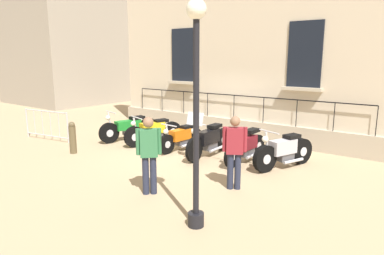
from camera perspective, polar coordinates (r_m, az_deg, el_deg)
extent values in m
plane|color=tan|center=(10.66, 1.12, -3.92)|extent=(60.00, 60.00, 0.00)
cube|color=beige|center=(12.51, 8.35, 17.43)|extent=(0.60, 10.76, 8.30)
cube|color=#B1A48F|center=(12.36, 7.00, -0.18)|extent=(0.20, 10.76, 0.70)
cube|color=black|center=(11.19, 18.28, 11.49)|extent=(0.06, 1.05, 1.99)
cube|color=#BCAE97|center=(11.15, 17.81, 6.13)|extent=(0.24, 1.25, 0.10)
cube|color=black|center=(13.48, -1.54, 11.96)|extent=(0.06, 1.05, 1.99)
cube|color=#BCAE97|center=(13.45, -1.73, 7.51)|extent=(0.24, 1.25, 0.10)
cube|color=black|center=(12.14, 7.04, 5.35)|extent=(0.03, 9.04, 0.03)
cylinder|color=black|center=(14.94, -8.26, 4.82)|extent=(0.02, 0.02, 0.85)
cylinder|color=black|center=(14.17, -5.01, 4.54)|extent=(0.02, 0.02, 0.85)
cylinder|color=black|center=(13.45, -1.41, 4.20)|extent=(0.02, 0.02, 0.85)
cylinder|color=black|center=(12.78, 2.59, 3.81)|extent=(0.02, 0.02, 0.85)
cylinder|color=black|center=(12.19, 6.99, 3.36)|extent=(0.02, 0.02, 0.85)
cylinder|color=black|center=(11.68, 11.81, 2.85)|extent=(0.02, 0.02, 0.85)
cylinder|color=black|center=(11.26, 17.02, 2.27)|extent=(0.02, 0.02, 0.85)
cylinder|color=black|center=(10.94, 22.58, 1.62)|extent=(0.02, 0.02, 0.85)
cylinder|color=black|center=(10.73, 28.42, 0.94)|extent=(0.02, 0.02, 0.85)
cylinder|color=black|center=(11.87, -13.64, -0.90)|extent=(0.71, 0.30, 0.70)
cylinder|color=silver|center=(11.87, -13.64, -0.90)|extent=(0.28, 0.20, 0.25)
cylinder|color=black|center=(12.56, -7.28, 0.02)|extent=(0.71, 0.30, 0.70)
cylinder|color=silver|center=(12.56, -7.28, 0.02)|extent=(0.28, 0.20, 0.25)
cube|color=#1E842D|center=(12.14, -10.61, 0.45)|extent=(0.95, 0.55, 0.31)
cube|color=#4C4C51|center=(12.23, -10.16, -0.56)|extent=(0.59, 0.39, 0.25)
cube|color=black|center=(12.27, -9.15, 1.64)|extent=(0.56, 0.41, 0.10)
cylinder|color=silver|center=(11.82, -13.50, 0.80)|extent=(0.17, 0.10, 0.71)
cylinder|color=silver|center=(11.78, -13.36, 2.51)|extent=(0.22, 0.70, 0.04)
sphere|color=white|center=(11.76, -13.85, 1.59)|extent=(0.16, 0.16, 0.16)
cylinder|color=silver|center=(12.18, -9.02, -1.16)|extent=(0.80, 0.29, 0.08)
cylinder|color=black|center=(11.16, -9.59, -1.55)|extent=(0.69, 0.33, 0.69)
cylinder|color=silver|center=(11.16, -9.59, -1.55)|extent=(0.27, 0.21, 0.24)
cylinder|color=black|center=(11.84, -3.35, -0.66)|extent=(0.69, 0.33, 0.69)
cylinder|color=silver|center=(11.84, -3.35, -0.66)|extent=(0.27, 0.21, 0.24)
cube|color=gold|center=(11.41, -6.62, -0.05)|extent=(0.87, 0.56, 0.36)
cube|color=#4C4C51|center=(11.51, -6.16, -1.23)|extent=(0.54, 0.40, 0.24)
cube|color=black|center=(11.54, -5.20, 1.13)|extent=(0.52, 0.42, 0.10)
cylinder|color=silver|center=(11.12, -9.42, 0.05)|extent=(0.17, 0.11, 0.63)
cylinder|color=silver|center=(11.08, -9.24, 1.65)|extent=(0.25, 0.69, 0.04)
sphere|color=white|center=(11.06, -9.76, 0.67)|extent=(0.16, 0.16, 0.16)
cylinder|color=silver|center=(11.46, -5.04, -1.88)|extent=(0.72, 0.30, 0.08)
cylinder|color=black|center=(10.27, -4.26, -2.81)|extent=(0.61, 0.16, 0.60)
cylinder|color=silver|center=(10.27, -4.26, -2.81)|extent=(0.22, 0.14, 0.21)
cylinder|color=black|center=(11.15, 0.50, -1.63)|extent=(0.61, 0.16, 0.60)
cylinder|color=silver|center=(11.15, 0.50, -1.63)|extent=(0.22, 0.14, 0.21)
cube|color=orange|center=(10.62, -1.98, -1.18)|extent=(0.74, 0.37, 0.33)
cube|color=#4C4C51|center=(10.74, -1.59, -2.31)|extent=(0.45, 0.28, 0.21)
cube|color=black|center=(10.79, -0.86, 0.12)|extent=(0.43, 0.31, 0.10)
cylinder|color=silver|center=(10.24, -4.08, -1.22)|extent=(0.16, 0.08, 0.58)
cylinder|color=silver|center=(10.21, -3.90, 0.38)|extent=(0.10, 0.65, 0.04)
sphere|color=white|center=(10.17, -4.38, -0.71)|extent=(0.16, 0.16, 0.16)
cylinder|color=silver|center=(10.75, -0.49, -2.87)|extent=(0.65, 0.14, 0.08)
cylinder|color=black|center=(9.45, 0.37, -3.73)|extent=(0.70, 0.12, 0.70)
cylinder|color=silver|center=(9.45, 0.37, -3.73)|extent=(0.25, 0.13, 0.25)
cylinder|color=black|center=(10.69, 5.06, -1.97)|extent=(0.70, 0.12, 0.70)
cylinder|color=silver|center=(10.69, 5.06, -1.97)|extent=(0.25, 0.13, 0.25)
cube|color=black|center=(9.97, 2.72, -1.55)|extent=(0.86, 0.30, 0.39)
cube|color=#4C4C51|center=(10.11, 3.01, -2.93)|extent=(0.52, 0.24, 0.25)
cube|color=black|center=(10.20, 3.80, 0.24)|extent=(0.48, 0.26, 0.10)
cylinder|color=silver|center=(9.41, 0.55, -1.56)|extent=(0.16, 0.06, 0.72)
cylinder|color=silver|center=(9.37, 0.73, 0.61)|extent=(0.05, 0.62, 0.04)
sphere|color=white|center=(9.31, 0.30, -0.59)|extent=(0.16, 0.16, 0.16)
cylinder|color=silver|center=(10.20, 4.23, -3.53)|extent=(0.77, 0.10, 0.08)
cube|color=silver|center=(9.30, 0.52, 1.47)|extent=(0.13, 0.51, 0.36)
cylinder|color=black|center=(9.04, 6.70, -4.71)|extent=(0.65, 0.13, 0.65)
cylinder|color=silver|center=(9.04, 6.70, -4.71)|extent=(0.23, 0.13, 0.23)
cylinder|color=black|center=(10.19, 10.86, -2.98)|extent=(0.65, 0.13, 0.65)
cylinder|color=silver|center=(10.19, 10.86, -2.98)|extent=(0.23, 0.13, 0.23)
cube|color=maroon|center=(9.51, 8.79, -2.61)|extent=(0.94, 0.32, 0.35)
cube|color=#4C4C51|center=(9.66, 9.05, -3.92)|extent=(0.57, 0.25, 0.23)
cube|color=black|center=(9.77, 9.96, -0.54)|extent=(0.53, 0.28, 0.10)
cylinder|color=silver|center=(8.99, 6.92, -2.54)|extent=(0.16, 0.07, 0.69)
cylinder|color=silver|center=(8.96, 7.14, -0.35)|extent=(0.06, 0.63, 0.04)
sphere|color=white|center=(8.90, 6.71, -1.61)|extent=(0.16, 0.16, 0.16)
cylinder|color=silver|center=(9.77, 10.37, -4.47)|extent=(0.84, 0.11, 0.08)
cylinder|color=black|center=(8.82, 12.04, -5.11)|extent=(0.71, 0.39, 0.70)
cylinder|color=silver|center=(8.82, 12.04, -5.11)|extent=(0.29, 0.25, 0.25)
cylinder|color=black|center=(9.79, 17.75, -3.76)|extent=(0.71, 0.39, 0.70)
cylinder|color=silver|center=(9.79, 17.75, -3.76)|extent=(0.29, 0.25, 0.25)
cube|color=#B2B2BC|center=(9.20, 14.91, -3.12)|extent=(0.82, 0.56, 0.37)
cube|color=#4C4C51|center=(9.34, 15.25, -4.56)|extent=(0.51, 0.39, 0.25)
cube|color=black|center=(9.37, 16.30, -1.42)|extent=(0.50, 0.41, 0.10)
cylinder|color=silver|center=(8.77, 12.37, -2.91)|extent=(0.17, 0.11, 0.69)
cylinder|color=silver|center=(8.72, 12.70, -0.68)|extent=(0.27, 0.64, 0.04)
sphere|color=white|center=(8.68, 12.09, -1.93)|extent=(0.16, 0.16, 0.16)
cylinder|color=silver|center=(9.37, 16.54, -5.37)|extent=(0.67, 0.32, 0.08)
cylinder|color=black|center=(6.08, 0.65, -15.05)|extent=(0.28, 0.28, 0.24)
cylinder|color=black|center=(5.54, 0.69, 0.27)|extent=(0.10, 0.10, 3.51)
sphere|color=white|center=(5.48, 0.74, 19.11)|extent=(0.32, 0.32, 0.32)
cylinder|color=#B7B7BF|center=(13.82, -25.78, 0.73)|extent=(0.05, 0.05, 1.05)
cylinder|color=#B7B7BF|center=(12.26, -20.00, -0.06)|extent=(0.05, 0.05, 1.05)
cylinder|color=#B7B7BF|center=(12.94, -23.23, 2.51)|extent=(0.37, 2.03, 0.04)
cylinder|color=#B7B7BF|center=(13.09, -22.93, -1.25)|extent=(0.37, 2.03, 0.04)
cylinder|color=#B7B7BF|center=(13.48, -24.75, 0.90)|extent=(0.02, 0.02, 0.87)
cylinder|color=#B7B7BF|center=(13.17, -23.66, 0.76)|extent=(0.02, 0.02, 0.87)
cylinder|color=#B7B7BF|center=(12.85, -22.50, 0.61)|extent=(0.02, 0.02, 0.87)
cylinder|color=#B7B7BF|center=(12.54, -21.29, 0.45)|extent=(0.02, 0.02, 0.87)
cylinder|color=brown|center=(10.91, -19.25, -1.94)|extent=(0.21, 0.21, 0.84)
sphere|color=brown|center=(10.82, -19.41, 0.43)|extent=(0.19, 0.19, 0.19)
cylinder|color=#23283D|center=(7.33, -7.72, -7.91)|extent=(0.14, 0.14, 0.82)
cylinder|color=#23283D|center=(7.34, -6.46, -7.87)|extent=(0.14, 0.14, 0.82)
cube|color=#337247|center=(7.13, -7.23, -2.56)|extent=(0.41, 0.41, 0.58)
sphere|color=#8C664C|center=(7.04, -7.32, 0.86)|extent=(0.22, 0.22, 0.22)
cylinder|color=#337247|center=(7.13, -9.00, -2.38)|extent=(0.09, 0.09, 0.55)
cylinder|color=#337247|center=(7.13, -5.47, -2.28)|extent=(0.09, 0.09, 0.55)
cylinder|color=#23283D|center=(7.60, 6.40, -7.23)|extent=(0.14, 0.14, 0.81)
cylinder|color=#23283D|center=(7.61, 7.61, -7.25)|extent=(0.14, 0.14, 0.81)
cube|color=maroon|center=(7.41, 7.13, -2.19)|extent=(0.38, 0.42, 0.57)
sphere|color=#8C664C|center=(7.32, 7.22, 1.05)|extent=(0.22, 0.22, 0.22)
cylinder|color=maroon|center=(7.40, 5.44, -1.94)|extent=(0.09, 0.09, 0.54)
cylinder|color=maroon|center=(7.42, 8.84, -2.00)|extent=(0.09, 0.09, 0.54)
cube|color=#9E9384|center=(24.15, -20.90, 16.06)|extent=(5.67, 6.35, 10.10)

